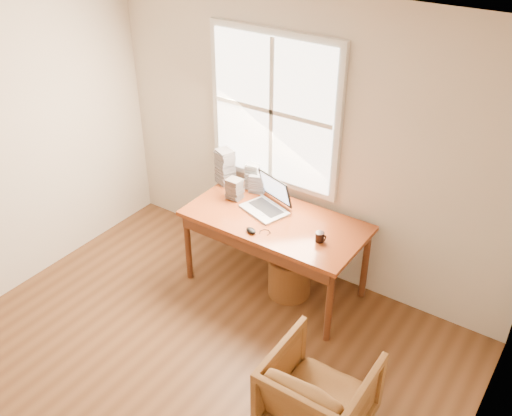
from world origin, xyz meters
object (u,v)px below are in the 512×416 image
at_px(cd_stack_a, 253,176).
at_px(laptop, 264,196).
at_px(desk, 275,221).
at_px(coffee_mug, 320,237).
at_px(armchair, 319,393).
at_px(wicker_stool, 290,275).

bearing_deg(cd_stack_a, laptop, -42.37).
xyz_separation_m(desk, laptop, (-0.15, 0.05, 0.17)).
bearing_deg(coffee_mug, armchair, -82.49).
xyz_separation_m(wicker_stool, coffee_mug, (0.32, -0.08, 0.60)).
height_order(armchair, wicker_stool, armchair).
height_order(coffee_mug, cd_stack_a, cd_stack_a).
xyz_separation_m(desk, wicker_stool, (0.17, 0.00, -0.54)).
bearing_deg(desk, laptop, 161.24).
height_order(desk, laptop, laptop).
distance_m(armchair, coffee_mug, 1.29).
bearing_deg(desk, cd_stack_a, 143.97).
height_order(laptop, cd_stack_a, laptop).
relative_size(armchair, coffee_mug, 8.25).
xyz_separation_m(armchair, wicker_stool, (-0.91, 1.12, -0.12)).
relative_size(laptop, coffee_mug, 5.07).
xyz_separation_m(coffee_mug, cd_stack_a, (-0.95, 0.42, 0.09)).
bearing_deg(desk, coffee_mug, -9.44).
relative_size(laptop, cd_stack_a, 1.67).
relative_size(armchair, wicker_stool, 1.78).
bearing_deg(laptop, armchair, -25.38).
distance_m(desk, coffee_mug, 0.49).
height_order(desk, coffee_mug, coffee_mug).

